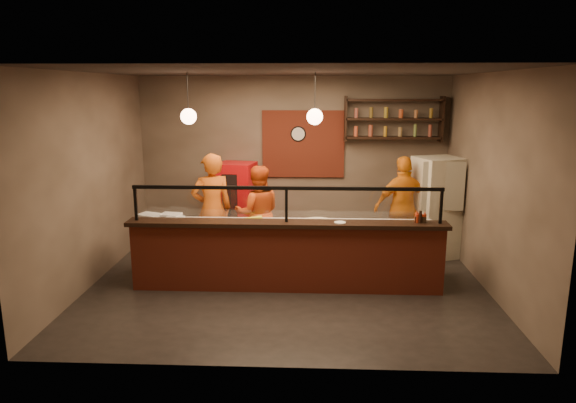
{
  "coord_description": "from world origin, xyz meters",
  "views": [
    {
      "loc": [
        0.34,
        -7.54,
        2.97
      ],
      "look_at": [
        -0.0,
        0.3,
        1.23
      ],
      "focal_mm": 32.0,
      "sensor_mm": 36.0,
      "label": 1
    }
  ],
  "objects_px": {
    "cook_left": "(212,209)",
    "condiment_caddy": "(420,219)",
    "pepper_mill": "(420,217)",
    "wall_clock": "(298,134)",
    "cook_mid": "(258,213)",
    "red_cooler": "(237,203)",
    "cook_right": "(403,207)",
    "fridge": "(437,207)",
    "pizza_dough": "(318,221)"
  },
  "relations": [
    {
      "from": "cook_mid",
      "to": "cook_right",
      "type": "xyz_separation_m",
      "value": [
        2.56,
        0.24,
        0.07
      ]
    },
    {
      "from": "cook_mid",
      "to": "pizza_dough",
      "type": "bearing_deg",
      "value": 133.39
    },
    {
      "from": "cook_mid",
      "to": "cook_left",
      "type": "bearing_deg",
      "value": 9.81
    },
    {
      "from": "wall_clock",
      "to": "cook_mid",
      "type": "relative_size",
      "value": 0.18
    },
    {
      "from": "fridge",
      "to": "pizza_dough",
      "type": "height_order",
      "value": "fridge"
    },
    {
      "from": "cook_left",
      "to": "condiment_caddy",
      "type": "xyz_separation_m",
      "value": [
        3.27,
        -1.09,
        0.15
      ]
    },
    {
      "from": "cook_right",
      "to": "fridge",
      "type": "distance_m",
      "value": 0.62
    },
    {
      "from": "cook_left",
      "to": "pepper_mill",
      "type": "xyz_separation_m",
      "value": [
        3.25,
        -1.15,
        0.19
      ]
    },
    {
      "from": "wall_clock",
      "to": "pepper_mill",
      "type": "distance_m",
      "value": 3.44
    },
    {
      "from": "pizza_dough",
      "to": "condiment_caddy",
      "type": "bearing_deg",
      "value": -20.5
    },
    {
      "from": "cook_left",
      "to": "red_cooler",
      "type": "xyz_separation_m",
      "value": [
        0.24,
        1.29,
        -0.17
      ]
    },
    {
      "from": "cook_mid",
      "to": "cook_right",
      "type": "bearing_deg",
      "value": 176.24
    },
    {
      "from": "wall_clock",
      "to": "red_cooler",
      "type": "xyz_separation_m",
      "value": [
        -1.18,
        -0.31,
        -1.32
      ]
    },
    {
      "from": "cook_left",
      "to": "cook_right",
      "type": "height_order",
      "value": "cook_left"
    },
    {
      "from": "cook_left",
      "to": "red_cooler",
      "type": "distance_m",
      "value": 1.33
    },
    {
      "from": "cook_left",
      "to": "fridge",
      "type": "xyz_separation_m",
      "value": [
        3.92,
        0.6,
        -0.06
      ]
    },
    {
      "from": "condiment_caddy",
      "to": "pepper_mill",
      "type": "xyz_separation_m",
      "value": [
        -0.02,
        -0.06,
        0.05
      ]
    },
    {
      "from": "red_cooler",
      "to": "pepper_mill",
      "type": "bearing_deg",
      "value": -28.21
    },
    {
      "from": "fridge",
      "to": "red_cooler",
      "type": "height_order",
      "value": "fridge"
    },
    {
      "from": "cook_left",
      "to": "condiment_caddy",
      "type": "distance_m",
      "value": 3.45
    },
    {
      "from": "fridge",
      "to": "condiment_caddy",
      "type": "relative_size",
      "value": 11.19
    },
    {
      "from": "red_cooler",
      "to": "pepper_mill",
      "type": "height_order",
      "value": "red_cooler"
    },
    {
      "from": "condiment_caddy",
      "to": "pepper_mill",
      "type": "relative_size",
      "value": 0.88
    },
    {
      "from": "cook_mid",
      "to": "red_cooler",
      "type": "height_order",
      "value": "cook_mid"
    },
    {
      "from": "pepper_mill",
      "to": "cook_right",
      "type": "bearing_deg",
      "value": 88.03
    },
    {
      "from": "cook_left",
      "to": "pepper_mill",
      "type": "distance_m",
      "value": 3.46
    },
    {
      "from": "wall_clock",
      "to": "cook_right",
      "type": "height_order",
      "value": "wall_clock"
    },
    {
      "from": "cook_left",
      "to": "pizza_dough",
      "type": "relative_size",
      "value": 3.58
    },
    {
      "from": "fridge",
      "to": "pepper_mill",
      "type": "height_order",
      "value": "fridge"
    },
    {
      "from": "cook_mid",
      "to": "pizza_dough",
      "type": "xyz_separation_m",
      "value": [
        1.04,
        -0.79,
        0.07
      ]
    },
    {
      "from": "cook_right",
      "to": "fridge",
      "type": "xyz_separation_m",
      "value": [
        0.61,
        0.1,
        -0.02
      ]
    },
    {
      "from": "cook_right",
      "to": "red_cooler",
      "type": "bearing_deg",
      "value": -25.87
    },
    {
      "from": "condiment_caddy",
      "to": "red_cooler",
      "type": "bearing_deg",
      "value": 141.81
    },
    {
      "from": "cook_left",
      "to": "pizza_dough",
      "type": "bearing_deg",
      "value": 138.93
    },
    {
      "from": "pepper_mill",
      "to": "wall_clock",
      "type": "bearing_deg",
      "value": 123.67
    },
    {
      "from": "cook_left",
      "to": "cook_mid",
      "type": "bearing_deg",
      "value": 174.54
    },
    {
      "from": "cook_right",
      "to": "condiment_caddy",
      "type": "distance_m",
      "value": 1.6
    },
    {
      "from": "cook_mid",
      "to": "wall_clock",
      "type": "bearing_deg",
      "value": -125.53
    },
    {
      "from": "wall_clock",
      "to": "cook_mid",
      "type": "bearing_deg",
      "value": -116.36
    },
    {
      "from": "cook_left",
      "to": "fridge",
      "type": "distance_m",
      "value": 3.97
    },
    {
      "from": "cook_right",
      "to": "pizza_dough",
      "type": "relative_size",
      "value": 3.41
    },
    {
      "from": "cook_mid",
      "to": "pepper_mill",
      "type": "bearing_deg",
      "value": 141.46
    },
    {
      "from": "fridge",
      "to": "red_cooler",
      "type": "relative_size",
      "value": 1.14
    },
    {
      "from": "cook_mid",
      "to": "cook_right",
      "type": "relative_size",
      "value": 0.92
    },
    {
      "from": "cook_mid",
      "to": "red_cooler",
      "type": "distance_m",
      "value": 1.16
    },
    {
      "from": "red_cooler",
      "to": "pizza_dough",
      "type": "xyz_separation_m",
      "value": [
        1.55,
        -1.83,
        0.12
      ]
    },
    {
      "from": "red_cooler",
      "to": "pizza_dough",
      "type": "bearing_deg",
      "value": -38.93
    },
    {
      "from": "cook_left",
      "to": "cook_right",
      "type": "relative_size",
      "value": 1.05
    },
    {
      "from": "cook_right",
      "to": "fridge",
      "type": "bearing_deg",
      "value": 177.96
    },
    {
      "from": "cook_left",
      "to": "condiment_caddy",
      "type": "height_order",
      "value": "cook_left"
    }
  ]
}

